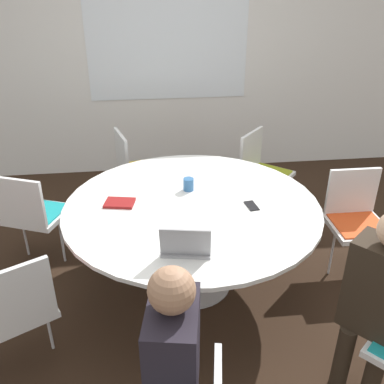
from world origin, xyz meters
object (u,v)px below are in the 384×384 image
at_px(chair_4, 135,165).
at_px(person_0, 170,360).
at_px(cell_phone, 252,206).
at_px(person_1, 380,295).
at_px(coffee_cup, 189,184).
at_px(chair_3, 262,167).
at_px(chair_2, 356,215).
at_px(handbag, 227,191).
at_px(spiral_notebook, 120,203).
at_px(chair_6, 14,306).
at_px(chair_5, 32,211).
at_px(laptop, 186,245).

height_order(chair_4, person_0, person_0).
xyz_separation_m(chair_4, cell_phone, (0.85, -1.34, 0.22)).
distance_m(person_1, cell_phone, 1.09).
bearing_deg(coffee_cup, chair_3, 44.91).
bearing_deg(chair_3, chair_2, 68.21).
bearing_deg(coffee_cup, chair_4, 112.40).
height_order(person_1, handbag, person_1).
bearing_deg(chair_2, cell_phone, 9.21).
bearing_deg(chair_4, spiral_notebook, -20.51).
bearing_deg(chair_6, spiral_notebook, 22.74).
xyz_separation_m(person_1, handbag, (-0.35, 2.36, -0.57)).
bearing_deg(chair_5, chair_6, -61.69).
height_order(chair_6, handbag, chair_6).
xyz_separation_m(chair_2, chair_4, (-1.75, 1.20, 0.00)).
distance_m(person_0, cell_phone, 1.45).
relative_size(chair_3, laptop, 2.56).
bearing_deg(chair_6, laptop, -22.99).
distance_m(chair_6, person_1, 2.06).
height_order(spiral_notebook, handbag, spiral_notebook).
distance_m(chair_2, chair_6, 2.57).
relative_size(chair_6, coffee_cup, 8.84).
bearing_deg(handbag, chair_5, -154.25).
distance_m(person_0, handbag, 2.83).
relative_size(person_1, laptop, 3.61).
xyz_separation_m(laptop, cell_phone, (0.53, 0.51, -0.05)).
relative_size(chair_2, cell_phone, 5.78).
xyz_separation_m(chair_6, handbag, (1.67, 2.00, -0.37)).
distance_m(chair_6, laptop, 1.06).
xyz_separation_m(chair_2, chair_5, (-2.58, 0.38, 0.00)).
distance_m(chair_5, cell_phone, 1.77).
xyz_separation_m(chair_4, chair_5, (-0.83, -0.82, 0.00)).
relative_size(chair_4, cell_phone, 5.78).
distance_m(chair_2, person_0, 2.14).
height_order(chair_5, person_1, person_1).
distance_m(chair_6, handbag, 2.63).
bearing_deg(person_1, chair_4, -11.05).
bearing_deg(cell_phone, chair_2, 8.75).
relative_size(chair_5, person_1, 0.71).
bearing_deg(chair_3, chair_5, -32.56).
bearing_deg(person_0, chair_4, 13.78).
bearing_deg(chair_3, spiral_notebook, -12.84).
xyz_separation_m(person_1, coffee_cup, (-0.89, 1.29, 0.07)).
bearing_deg(chair_4, person_0, -12.13).
distance_m(chair_5, chair_6, 1.14).
bearing_deg(person_0, spiral_notebook, 20.70).
distance_m(chair_3, coffee_cup, 1.19).
xyz_separation_m(laptop, spiral_notebook, (-0.42, 0.66, -0.04)).
height_order(chair_4, cell_phone, chair_4).
xyz_separation_m(chair_6, person_0, (0.87, -0.66, 0.19)).
height_order(chair_3, person_1, person_1).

